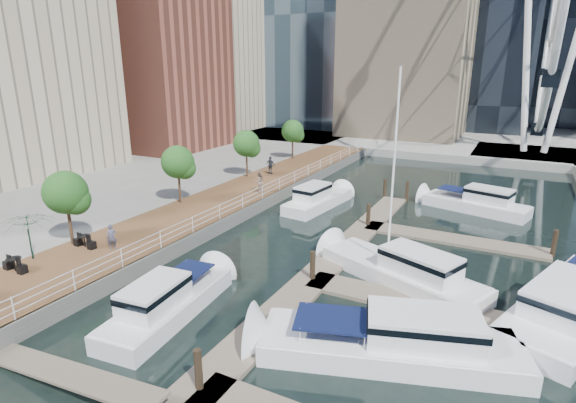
% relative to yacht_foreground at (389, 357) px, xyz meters
% --- Properties ---
extents(ground, '(520.00, 520.00, 0.00)m').
position_rel_yacht_foreground_xyz_m(ground, '(-8.62, -3.25, 0.00)').
color(ground, black).
rests_on(ground, ground).
extents(boardwalk, '(6.00, 60.00, 1.00)m').
position_rel_yacht_foreground_xyz_m(boardwalk, '(-17.62, 11.75, 0.50)').
color(boardwalk, brown).
rests_on(boardwalk, ground).
extents(seawall, '(0.25, 60.00, 1.00)m').
position_rel_yacht_foreground_xyz_m(seawall, '(-14.62, 11.75, 0.50)').
color(seawall, '#595954').
rests_on(seawall, ground).
extents(land_inland, '(48.00, 90.00, 1.00)m').
position_rel_yacht_foreground_xyz_m(land_inland, '(-44.62, 11.75, 0.50)').
color(land_inland, gray).
rests_on(land_inland, ground).
extents(land_far, '(200.00, 114.00, 1.00)m').
position_rel_yacht_foreground_xyz_m(land_far, '(-8.62, 98.75, 0.50)').
color(land_far, gray).
rests_on(land_far, ground).
extents(pier, '(14.00, 12.00, 1.00)m').
position_rel_yacht_foreground_xyz_m(pier, '(5.38, 48.75, 0.50)').
color(pier, gray).
rests_on(pier, ground).
extents(railing, '(0.10, 60.00, 1.05)m').
position_rel_yacht_foreground_xyz_m(railing, '(-14.72, 11.75, 1.52)').
color(railing, white).
rests_on(railing, boardwalk).
extents(floating_docks, '(16.00, 34.00, 2.60)m').
position_rel_yacht_foreground_xyz_m(floating_docks, '(-0.65, 6.73, 0.49)').
color(floating_docks, '#6D6051').
rests_on(floating_docks, ground).
extents(midrise_condos, '(19.00, 67.00, 28.00)m').
position_rel_yacht_foreground_xyz_m(midrise_condos, '(-42.19, 23.56, 13.42)').
color(midrise_condos, '#BCAD8E').
rests_on(midrise_condos, ground).
extents(street_trees, '(2.60, 42.60, 4.60)m').
position_rel_yacht_foreground_xyz_m(street_trees, '(-20.02, 10.75, 4.29)').
color(street_trees, '#3F2B1C').
rests_on(street_trees, ground).
extents(yacht_foreground, '(11.96, 6.49, 2.15)m').
position_rel_yacht_foreground_xyz_m(yacht_foreground, '(0.00, 0.00, 0.00)').
color(yacht_foreground, white).
rests_on(yacht_foreground, ground).
extents(pedestrian_near, '(0.67, 0.67, 1.56)m').
position_rel_yacht_foreground_xyz_m(pedestrian_near, '(-17.16, 1.28, 1.78)').
color(pedestrian_near, '#484960').
rests_on(pedestrian_near, boardwalk).
extents(pedestrian_mid, '(1.11, 1.17, 1.90)m').
position_rel_yacht_foreground_xyz_m(pedestrian_mid, '(-15.90, 16.20, 1.95)').
color(pedestrian_mid, '#8D7061').
rests_on(pedestrian_mid, boardwalk).
extents(pedestrian_far, '(1.12, 0.59, 1.82)m').
position_rel_yacht_foreground_xyz_m(pedestrian_far, '(-18.48, 22.77, 1.91)').
color(pedestrian_far, '#30343C').
rests_on(pedestrian_far, boardwalk).
extents(moored_yachts, '(23.35, 37.90, 11.50)m').
position_rel_yacht_foreground_xyz_m(moored_yachts, '(-0.96, 6.87, 0.00)').
color(moored_yachts, white).
rests_on(moored_yachts, ground).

